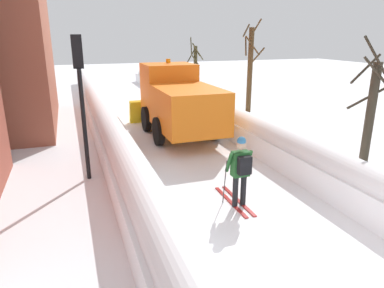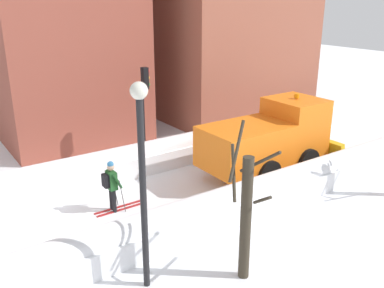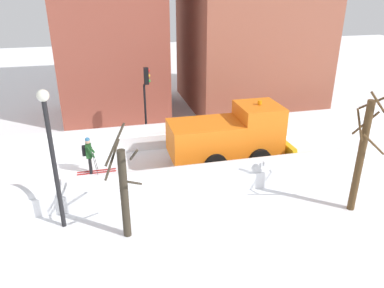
{
  "view_description": "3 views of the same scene",
  "coord_description": "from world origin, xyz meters",
  "px_view_note": "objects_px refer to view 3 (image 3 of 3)",
  "views": [
    {
      "loc": [
        -3.88,
        -4.69,
        4.1
      ],
      "look_at": [
        -0.56,
        4.78,
        0.97
      ],
      "focal_mm": 32.7,
      "sensor_mm": 36.0,
      "label": 1
    },
    {
      "loc": [
        11.95,
        -2.72,
        6.92
      ],
      "look_at": [
        -0.34,
        5.78,
        1.68
      ],
      "focal_mm": 39.67,
      "sensor_mm": 36.0,
      "label": 2
    },
    {
      "loc": [
        16.24,
        3.31,
        8.32
      ],
      "look_at": [
        1.08,
        7.02,
        1.52
      ],
      "focal_mm": 34.96,
      "sensor_mm": 36.0,
      "label": 3
    }
  ],
  "objects_px": {
    "traffic_light_pole": "(146,90)",
    "bare_tree_mid": "(361,154)",
    "plow_truck": "(231,135)",
    "skier": "(89,153)",
    "street_lamp": "(51,145)",
    "bare_tree_near": "(124,191)"
  },
  "relations": [
    {
      "from": "traffic_light_pole",
      "to": "bare_tree_mid",
      "type": "relative_size",
      "value": 0.84
    },
    {
      "from": "traffic_light_pole",
      "to": "bare_tree_mid",
      "type": "xyz_separation_m",
      "value": [
        9.06,
        6.87,
        -0.51
      ]
    },
    {
      "from": "plow_truck",
      "to": "bare_tree_mid",
      "type": "relative_size",
      "value": 1.21
    },
    {
      "from": "plow_truck",
      "to": "bare_tree_mid",
      "type": "bearing_deg",
      "value": 32.85
    },
    {
      "from": "skier",
      "to": "bare_tree_near",
      "type": "relative_size",
      "value": 0.44
    },
    {
      "from": "bare_tree_near",
      "to": "plow_truck",
      "type": "bearing_deg",
      "value": 130.6
    },
    {
      "from": "bare_tree_mid",
      "to": "plow_truck",
      "type": "bearing_deg",
      "value": -147.15
    },
    {
      "from": "street_lamp",
      "to": "skier",
      "type": "bearing_deg",
      "value": 166.83
    },
    {
      "from": "plow_truck",
      "to": "bare_tree_near",
      "type": "relative_size",
      "value": 1.45
    },
    {
      "from": "plow_truck",
      "to": "street_lamp",
      "type": "bearing_deg",
      "value": -65.08
    },
    {
      "from": "plow_truck",
      "to": "skier",
      "type": "distance_m",
      "value": 6.8
    },
    {
      "from": "plow_truck",
      "to": "traffic_light_pole",
      "type": "relative_size",
      "value": 1.45
    },
    {
      "from": "skier",
      "to": "street_lamp",
      "type": "height_order",
      "value": "street_lamp"
    },
    {
      "from": "bare_tree_near",
      "to": "bare_tree_mid",
      "type": "bearing_deg",
      "value": 87.14
    },
    {
      "from": "traffic_light_pole",
      "to": "skier",
      "type": "bearing_deg",
      "value": -43.08
    },
    {
      "from": "plow_truck",
      "to": "traffic_light_pole",
      "type": "bearing_deg",
      "value": -137.89
    },
    {
      "from": "street_lamp",
      "to": "bare_tree_mid",
      "type": "height_order",
      "value": "street_lamp"
    },
    {
      "from": "skier",
      "to": "bare_tree_near",
      "type": "bearing_deg",
      "value": 14.0
    },
    {
      "from": "street_lamp",
      "to": "bare_tree_near",
      "type": "xyz_separation_m",
      "value": [
        1.1,
        2.25,
        -1.47
      ]
    },
    {
      "from": "skier",
      "to": "bare_tree_near",
      "type": "height_order",
      "value": "bare_tree_near"
    },
    {
      "from": "traffic_light_pole",
      "to": "bare_tree_near",
      "type": "height_order",
      "value": "traffic_light_pole"
    },
    {
      "from": "traffic_light_pole",
      "to": "street_lamp",
      "type": "height_order",
      "value": "street_lamp"
    }
  ]
}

